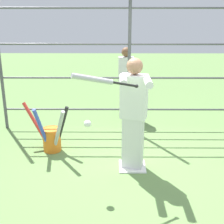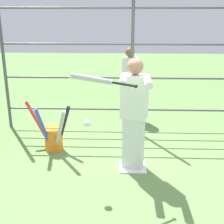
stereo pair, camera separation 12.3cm
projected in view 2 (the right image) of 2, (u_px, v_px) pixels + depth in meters
ground_plane at (133, 167)px, 4.76m from camera, size 24.00×24.00×0.00m
home_plate at (133, 167)px, 4.76m from camera, size 0.40×0.40×0.02m
fence_backstop at (132, 61)px, 5.83m from camera, size 4.94×0.06×2.70m
batter at (134, 112)px, 4.45m from camera, size 0.42×0.64×1.67m
baseball_bat_swinging at (97, 80)px, 3.68m from camera, size 0.81×0.38×0.26m
softball_in_flight at (87, 124)px, 3.98m from camera, size 0.10×0.10×0.10m
bat_bucket at (53, 136)px, 5.25m from camera, size 0.88×0.78×0.84m
bystander_behind_fence at (129, 82)px, 6.65m from camera, size 0.32×0.20×1.53m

